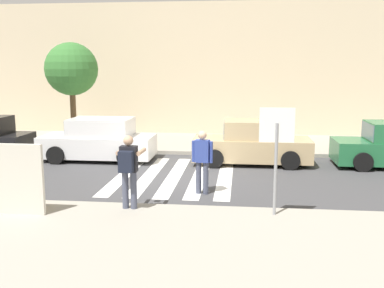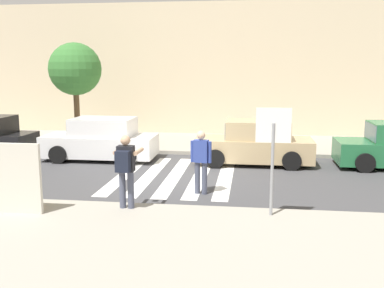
{
  "view_description": "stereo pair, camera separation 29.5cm",
  "coord_description": "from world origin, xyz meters",
  "px_view_note": "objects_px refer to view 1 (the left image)",
  "views": [
    {
      "loc": [
        2.07,
        -13.47,
        3.42
      ],
      "look_at": [
        0.6,
        -0.2,
        1.1
      ],
      "focal_mm": 42.0,
      "sensor_mm": 36.0,
      "label": 1
    },
    {
      "loc": [
        2.36,
        -13.44,
        3.42
      ],
      "look_at": [
        0.6,
        -0.2,
        1.1
      ],
      "focal_mm": 42.0,
      "sensor_mm": 36.0,
      "label": 2
    }
  ],
  "objects_px": {
    "photographer_with_backpack": "(129,166)",
    "parked_car_tan": "(253,143)",
    "pedestrian_crossing": "(202,159)",
    "advertising_board": "(20,179)",
    "parked_car_white": "(99,141)",
    "street_tree_west": "(71,70)",
    "stop_sign": "(277,138)"
  },
  "relations": [
    {
      "from": "photographer_with_backpack",
      "to": "parked_car_tan",
      "type": "bearing_deg",
      "value": 63.31
    },
    {
      "from": "pedestrian_crossing",
      "to": "advertising_board",
      "type": "bearing_deg",
      "value": -146.52
    },
    {
      "from": "stop_sign",
      "to": "street_tree_west",
      "type": "bearing_deg",
      "value": 132.69
    },
    {
      "from": "pedestrian_crossing",
      "to": "advertising_board",
      "type": "xyz_separation_m",
      "value": [
        -3.85,
        -2.55,
        -0.03
      ]
    },
    {
      "from": "stop_sign",
      "to": "pedestrian_crossing",
      "type": "xyz_separation_m",
      "value": [
        -1.79,
        1.95,
        -0.91
      ]
    },
    {
      "from": "stop_sign",
      "to": "pedestrian_crossing",
      "type": "height_order",
      "value": "stop_sign"
    },
    {
      "from": "photographer_with_backpack",
      "to": "pedestrian_crossing",
      "type": "bearing_deg",
      "value": 51.29
    },
    {
      "from": "parked_car_white",
      "to": "street_tree_west",
      "type": "xyz_separation_m",
      "value": [
        -1.92,
        2.57,
        2.55
      ]
    },
    {
      "from": "stop_sign",
      "to": "advertising_board",
      "type": "distance_m",
      "value": 5.75
    },
    {
      "from": "stop_sign",
      "to": "parked_car_tan",
      "type": "relative_size",
      "value": 0.59
    },
    {
      "from": "photographer_with_backpack",
      "to": "street_tree_west",
      "type": "relative_size",
      "value": 0.4
    },
    {
      "from": "pedestrian_crossing",
      "to": "street_tree_west",
      "type": "height_order",
      "value": "street_tree_west"
    },
    {
      "from": "street_tree_west",
      "to": "stop_sign",
      "type": "bearing_deg",
      "value": -47.31
    },
    {
      "from": "pedestrian_crossing",
      "to": "parked_car_white",
      "type": "relative_size",
      "value": 0.42
    },
    {
      "from": "street_tree_west",
      "to": "advertising_board",
      "type": "height_order",
      "value": "street_tree_west"
    },
    {
      "from": "pedestrian_crossing",
      "to": "parked_car_white",
      "type": "distance_m",
      "value": 5.79
    },
    {
      "from": "street_tree_west",
      "to": "photographer_with_backpack",
      "type": "bearing_deg",
      "value": -61.83
    },
    {
      "from": "photographer_with_backpack",
      "to": "pedestrian_crossing",
      "type": "height_order",
      "value": "photographer_with_backpack"
    },
    {
      "from": "parked_car_white",
      "to": "parked_car_tan",
      "type": "bearing_deg",
      "value": 0.0
    },
    {
      "from": "photographer_with_backpack",
      "to": "parked_car_white",
      "type": "xyz_separation_m",
      "value": [
        -2.63,
        5.93,
        -0.44
      ]
    },
    {
      "from": "parked_car_tan",
      "to": "street_tree_west",
      "type": "xyz_separation_m",
      "value": [
        -7.53,
        2.57,
        2.55
      ]
    },
    {
      "from": "photographer_with_backpack",
      "to": "advertising_board",
      "type": "xyz_separation_m",
      "value": [
        -2.32,
        -0.63,
        -0.23
      ]
    },
    {
      "from": "advertising_board",
      "to": "stop_sign",
      "type": "bearing_deg",
      "value": 5.99
    },
    {
      "from": "photographer_with_backpack",
      "to": "parked_car_tan",
      "type": "height_order",
      "value": "photographer_with_backpack"
    },
    {
      "from": "photographer_with_backpack",
      "to": "parked_car_white",
      "type": "relative_size",
      "value": 0.42
    },
    {
      "from": "stop_sign",
      "to": "advertising_board",
      "type": "bearing_deg",
      "value": -174.01
    },
    {
      "from": "parked_car_white",
      "to": "street_tree_west",
      "type": "bearing_deg",
      "value": 126.82
    },
    {
      "from": "pedestrian_crossing",
      "to": "parked_car_white",
      "type": "bearing_deg",
      "value": 136.01
    },
    {
      "from": "photographer_with_backpack",
      "to": "advertising_board",
      "type": "height_order",
      "value": "photographer_with_backpack"
    },
    {
      "from": "advertising_board",
      "to": "parked_car_tan",
      "type": "bearing_deg",
      "value": 51.08
    },
    {
      "from": "parked_car_white",
      "to": "parked_car_tan",
      "type": "xyz_separation_m",
      "value": [
        5.61,
        0.0,
        0.0
      ]
    },
    {
      "from": "parked_car_white",
      "to": "parked_car_tan",
      "type": "height_order",
      "value": "same"
    }
  ]
}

